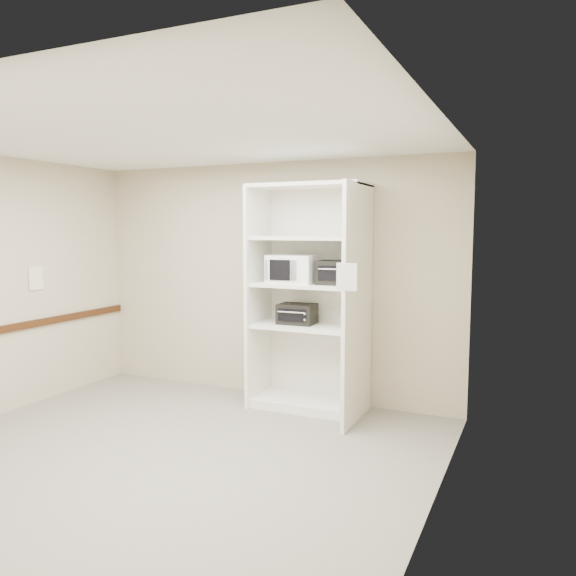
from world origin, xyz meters
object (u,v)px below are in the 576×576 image
at_px(shelving_unit, 313,305).
at_px(toaster_oven_upper, 339,273).
at_px(microwave, 293,269).
at_px(toaster_oven_lower, 297,314).

xyz_separation_m(shelving_unit, toaster_oven_upper, (0.30, -0.00, 0.36)).
xyz_separation_m(microwave, toaster_oven_upper, (0.50, 0.05, -0.03)).
bearing_deg(toaster_oven_upper, toaster_oven_lower, 174.32).
bearing_deg(shelving_unit, toaster_oven_upper, -0.77).
relative_size(shelving_unit, microwave, 4.85).
bearing_deg(toaster_oven_lower, microwave, -112.37).
bearing_deg(shelving_unit, toaster_oven_lower, 179.04).
bearing_deg(toaster_oven_lower, shelving_unit, -3.37).
height_order(microwave, toaster_oven_lower, microwave).
bearing_deg(microwave, toaster_oven_lower, 69.03).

